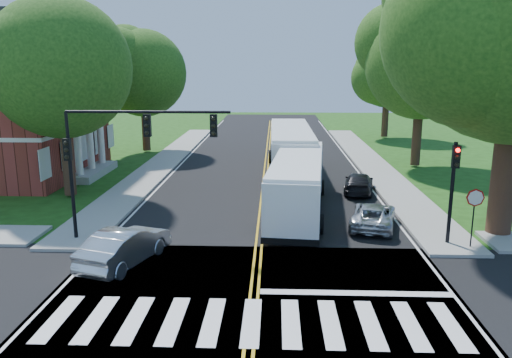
{
  "coord_description": "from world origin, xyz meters",
  "views": [
    {
      "loc": [
        0.68,
        -14.35,
        7.64
      ],
      "look_at": [
        -0.22,
        8.67,
        2.4
      ],
      "focal_mm": 35.0,
      "sensor_mm": 36.0,
      "label": 1
    }
  ],
  "objects_px": {
    "hatchback": "(125,246)",
    "suv": "(373,215)",
    "bus_follow": "(291,150)",
    "signal_ne": "(453,179)",
    "bus_lead": "(298,183)",
    "signal_nw": "(122,144)",
    "dark_sedan": "(359,183)"
  },
  "relations": [
    {
      "from": "hatchback",
      "to": "suv",
      "type": "bearing_deg",
      "value": -136.63
    },
    {
      "from": "bus_follow",
      "to": "suv",
      "type": "distance_m",
      "value": 12.54
    },
    {
      "from": "signal_ne",
      "to": "bus_lead",
      "type": "xyz_separation_m",
      "value": [
        -6.31,
        5.0,
        -1.38
      ]
    },
    {
      "from": "signal_ne",
      "to": "signal_nw",
      "type": "bearing_deg",
      "value": -179.95
    },
    {
      "from": "signal_ne",
      "to": "dark_sedan",
      "type": "xyz_separation_m",
      "value": [
        -2.37,
        9.24,
        -2.35
      ]
    },
    {
      "from": "hatchback",
      "to": "suv",
      "type": "relative_size",
      "value": 1.06
    },
    {
      "from": "signal_nw",
      "to": "suv",
      "type": "height_order",
      "value": "signal_nw"
    },
    {
      "from": "dark_sedan",
      "to": "suv",
      "type": "bearing_deg",
      "value": 97.46
    },
    {
      "from": "bus_lead",
      "to": "hatchback",
      "type": "bearing_deg",
      "value": 52.45
    },
    {
      "from": "hatchback",
      "to": "signal_nw",
      "type": "bearing_deg",
      "value": -56.81
    },
    {
      "from": "bus_lead",
      "to": "hatchback",
      "type": "xyz_separation_m",
      "value": [
        -7.06,
        -7.55,
        -0.84
      ]
    },
    {
      "from": "signal_nw",
      "to": "suv",
      "type": "distance_m",
      "value": 12.15
    },
    {
      "from": "bus_lead",
      "to": "dark_sedan",
      "type": "distance_m",
      "value": 5.87
    },
    {
      "from": "signal_nw",
      "to": "hatchback",
      "type": "xyz_separation_m",
      "value": [
        0.69,
        -2.54,
        -3.63
      ]
    },
    {
      "from": "bus_lead",
      "to": "suv",
      "type": "relative_size",
      "value": 2.76
    },
    {
      "from": "bus_follow",
      "to": "dark_sedan",
      "type": "xyz_separation_m",
      "value": [
        4.04,
        -5.17,
        -1.17
      ]
    },
    {
      "from": "signal_ne",
      "to": "suv",
      "type": "distance_m",
      "value": 4.4
    },
    {
      "from": "signal_nw",
      "to": "hatchback",
      "type": "relative_size",
      "value": 1.6
    },
    {
      "from": "signal_ne",
      "to": "dark_sedan",
      "type": "distance_m",
      "value": 9.82
    },
    {
      "from": "bus_follow",
      "to": "signal_ne",
      "type": "bearing_deg",
      "value": 113.5
    },
    {
      "from": "bus_follow",
      "to": "dark_sedan",
      "type": "bearing_deg",
      "value": 127.54
    },
    {
      "from": "signal_nw",
      "to": "bus_lead",
      "type": "height_order",
      "value": "signal_nw"
    },
    {
      "from": "bus_lead",
      "to": "hatchback",
      "type": "relative_size",
      "value": 2.62
    },
    {
      "from": "signal_ne",
      "to": "bus_follow",
      "type": "height_order",
      "value": "signal_ne"
    },
    {
      "from": "signal_ne",
      "to": "dark_sedan",
      "type": "relative_size",
      "value": 1.06
    },
    {
      "from": "signal_nw",
      "to": "dark_sedan",
      "type": "relative_size",
      "value": 1.72
    },
    {
      "from": "signal_ne",
      "to": "hatchback",
      "type": "xyz_separation_m",
      "value": [
        -13.37,
        -2.55,
        -2.22
      ]
    },
    {
      "from": "bus_lead",
      "to": "hatchback",
      "type": "distance_m",
      "value": 10.37
    },
    {
      "from": "signal_nw",
      "to": "dark_sedan",
      "type": "bearing_deg",
      "value": 38.37
    },
    {
      "from": "bus_lead",
      "to": "suv",
      "type": "height_order",
      "value": "bus_lead"
    },
    {
      "from": "signal_ne",
      "to": "suv",
      "type": "bearing_deg",
      "value": 138.36
    },
    {
      "from": "signal_nw",
      "to": "hatchback",
      "type": "distance_m",
      "value": 4.48
    }
  ]
}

